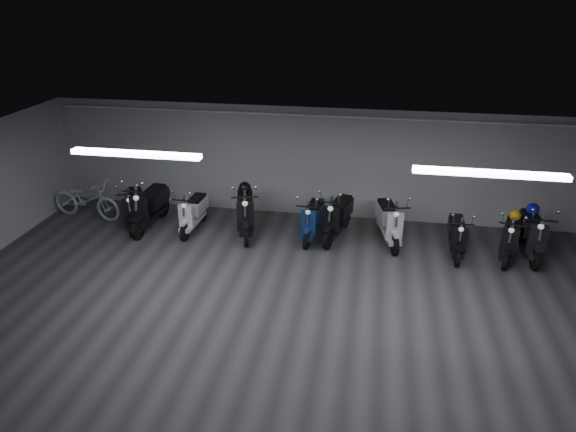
% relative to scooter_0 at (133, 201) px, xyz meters
% --- Properties ---
extents(floor, '(14.00, 10.00, 0.01)m').
position_rel_scooter_0_xyz_m(floor, '(4.54, -3.55, -0.67)').
color(floor, '#363638').
rests_on(floor, ground).
extents(ceiling, '(14.00, 10.00, 0.01)m').
position_rel_scooter_0_xyz_m(ceiling, '(4.54, -3.55, 2.14)').
color(ceiling, slate).
rests_on(ceiling, ground).
extents(back_wall, '(14.00, 0.01, 2.80)m').
position_rel_scooter_0_xyz_m(back_wall, '(4.54, 1.46, 0.74)').
color(back_wall, '#A1A1A3').
rests_on(back_wall, ground).
extents(fluor_strip_left, '(2.40, 0.18, 0.08)m').
position_rel_scooter_0_xyz_m(fluor_strip_left, '(1.54, -2.55, 2.08)').
color(fluor_strip_left, white).
rests_on(fluor_strip_left, ceiling).
extents(fluor_strip_right, '(2.40, 0.18, 0.08)m').
position_rel_scooter_0_xyz_m(fluor_strip_right, '(7.54, -2.55, 2.08)').
color(fluor_strip_right, white).
rests_on(fluor_strip_right, ceiling).
extents(conduit, '(13.60, 0.05, 0.05)m').
position_rel_scooter_0_xyz_m(conduit, '(4.54, 1.37, 1.96)').
color(conduit, white).
rests_on(conduit, back_wall).
extents(scooter_0, '(1.15, 1.88, 1.33)m').
position_rel_scooter_0_xyz_m(scooter_0, '(0.00, 0.00, 0.00)').
color(scooter_0, black).
rests_on(scooter_0, floor).
extents(scooter_1, '(0.76, 2.00, 1.47)m').
position_rel_scooter_0_xyz_m(scooter_1, '(0.42, 0.01, 0.07)').
color(scooter_1, black).
rests_on(scooter_1, floor).
extents(scooter_2, '(0.64, 1.69, 1.24)m').
position_rel_scooter_0_xyz_m(scooter_2, '(1.52, 0.03, -0.04)').
color(scooter_2, silver).
rests_on(scooter_2, floor).
extents(scooter_3, '(1.14, 2.08, 1.47)m').
position_rel_scooter_0_xyz_m(scooter_3, '(2.80, 0.09, 0.07)').
color(scooter_3, black).
rests_on(scooter_3, floor).
extents(scooter_4, '(0.73, 1.75, 1.27)m').
position_rel_scooter_0_xyz_m(scooter_4, '(4.40, 0.11, -0.03)').
color(scooter_4, navy).
rests_on(scooter_4, floor).
extents(scooter_5, '(1.05, 1.97, 1.40)m').
position_rel_scooter_0_xyz_m(scooter_5, '(4.97, 0.23, 0.04)').
color(scooter_5, black).
rests_on(scooter_5, floor).
extents(scooter_6, '(1.02, 1.93, 1.37)m').
position_rel_scooter_0_xyz_m(scooter_6, '(6.15, 0.20, 0.02)').
color(scooter_6, silver).
rests_on(scooter_6, floor).
extents(scooter_7, '(0.60, 1.65, 1.21)m').
position_rel_scooter_0_xyz_m(scooter_7, '(7.62, -0.15, -0.06)').
color(scooter_7, black).
rests_on(scooter_7, floor).
extents(scooter_8, '(1.06, 1.82, 1.28)m').
position_rel_scooter_0_xyz_m(scooter_8, '(8.74, -0.12, -0.02)').
color(scooter_8, black).
rests_on(scooter_8, floor).
extents(scooter_9, '(0.69, 1.89, 1.39)m').
position_rel_scooter_0_xyz_m(scooter_9, '(9.20, 0.07, 0.03)').
color(scooter_9, black).
rests_on(scooter_9, floor).
extents(bicycle, '(2.01, 0.97, 1.24)m').
position_rel_scooter_0_xyz_m(bicycle, '(-1.39, 0.25, -0.04)').
color(bicycle, white).
rests_on(bicycle, floor).
extents(helmet_0, '(0.29, 0.29, 0.29)m').
position_rel_scooter_0_xyz_m(helmet_0, '(2.73, 0.36, 0.39)').
color(helmet_0, black).
rests_on(helmet_0, scooter_3).
extents(helmet_1, '(0.24, 0.24, 0.24)m').
position_rel_scooter_0_xyz_m(helmet_1, '(8.81, 0.10, 0.25)').
color(helmet_1, orange).
rests_on(helmet_1, scooter_8).
extents(helmet_2, '(0.28, 0.28, 0.28)m').
position_rel_scooter_0_xyz_m(helmet_2, '(9.21, 0.33, 0.34)').
color(helmet_2, '#0E0E9A').
rests_on(helmet_2, scooter_9).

